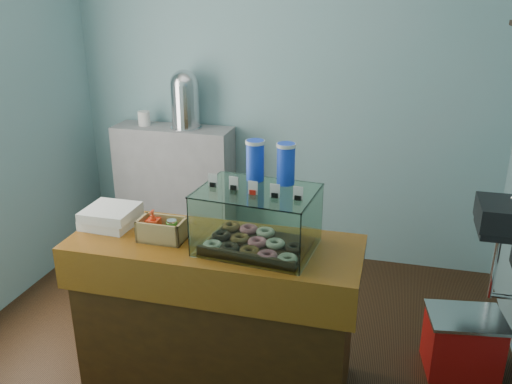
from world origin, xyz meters
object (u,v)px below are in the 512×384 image
(red_cooler, at_px, (462,343))
(display_case, at_px, (259,215))
(counter, at_px, (216,312))
(coffee_urn, at_px, (185,98))

(red_cooler, bearing_deg, display_case, -168.43)
(counter, distance_m, display_case, 0.67)
(counter, relative_size, red_cooler, 3.34)
(counter, bearing_deg, red_cooler, 17.51)
(counter, height_order, display_case, display_case)
(counter, bearing_deg, coffee_urn, 116.18)
(coffee_urn, distance_m, red_cooler, 2.72)
(coffee_urn, relative_size, red_cooler, 1.00)
(display_case, distance_m, coffee_urn, 1.88)
(display_case, distance_m, red_cooler, 1.52)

